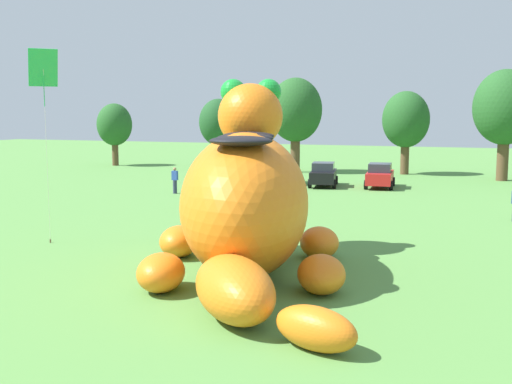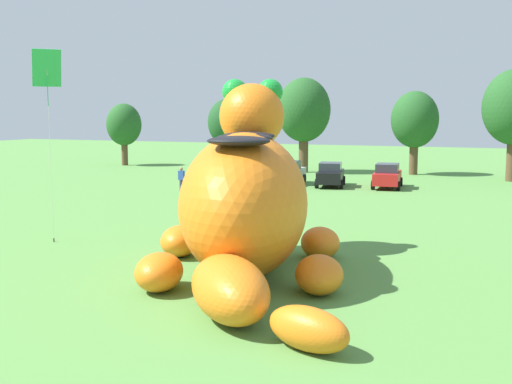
# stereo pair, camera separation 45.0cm
# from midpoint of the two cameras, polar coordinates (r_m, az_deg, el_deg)

# --- Properties ---
(ground_plane) EXTENTS (160.00, 160.00, 0.00)m
(ground_plane) POSITION_cam_midpoint_polar(r_m,az_deg,el_deg) (21.50, -1.01, -6.92)
(ground_plane) COLOR #568E42
(giant_inflatable_creature) EXTENTS (9.29, 11.56, 6.52)m
(giant_inflatable_creature) POSITION_cam_midpoint_polar(r_m,az_deg,el_deg) (20.44, -0.37, -0.85)
(giant_inflatable_creature) COLOR orange
(giant_inflatable_creature) RESTS_ON ground
(car_orange) EXTENTS (2.33, 4.28, 1.72)m
(car_orange) POSITION_cam_midpoint_polar(r_m,az_deg,el_deg) (47.80, -1.05, 1.96)
(car_orange) COLOR orange
(car_orange) RESTS_ON ground
(car_silver) EXTENTS (2.13, 4.19, 1.72)m
(car_silver) POSITION_cam_midpoint_polar(r_m,az_deg,el_deg) (46.28, 3.22, 1.78)
(car_silver) COLOR #B7BABF
(car_silver) RESTS_ON ground
(car_black) EXTENTS (2.50, 4.35, 1.72)m
(car_black) POSITION_cam_midpoint_polar(r_m,az_deg,el_deg) (45.08, 7.06, 1.59)
(car_black) COLOR black
(car_black) RESTS_ON ground
(car_red) EXTENTS (2.24, 4.25, 1.72)m
(car_red) POSITION_cam_midpoint_polar(r_m,az_deg,el_deg) (44.82, 12.11, 1.45)
(car_red) COLOR red
(car_red) RESTS_ON ground
(tree_far_left) EXTENTS (3.46, 3.46, 6.14)m
(tree_far_left) POSITION_cam_midpoint_polar(r_m,az_deg,el_deg) (63.96, -11.70, 5.98)
(tree_far_left) COLOR brown
(tree_far_left) RESTS_ON ground
(tree_left) EXTENTS (3.68, 3.68, 6.54)m
(tree_left) POSITION_cam_midpoint_polar(r_m,az_deg,el_deg) (59.84, -2.42, 6.30)
(tree_left) COLOR brown
(tree_left) RESTS_ON ground
(tree_mid_left) EXTENTS (4.66, 4.66, 8.27)m
(tree_mid_left) POSITION_cam_midpoint_polar(r_m,az_deg,el_deg) (55.44, 4.60, 7.38)
(tree_mid_left) COLOR brown
(tree_mid_left) RESTS_ON ground
(tree_centre_left) EXTENTS (3.97, 3.97, 7.05)m
(tree_centre_left) POSITION_cam_midpoint_polar(r_m,az_deg,el_deg) (54.88, 14.44, 6.34)
(tree_centre_left) COLOR brown
(tree_centre_left) RESTS_ON ground
(spectator_mid_field) EXTENTS (0.38, 0.26, 1.71)m
(spectator_mid_field) POSITION_cam_midpoint_polar(r_m,az_deg,el_deg) (41.24, -6.47, 1.06)
(spectator_mid_field) COLOR #2D334C
(spectator_mid_field) RESTS_ON ground
(spectator_by_cars) EXTENTS (0.38, 0.26, 1.71)m
(spectator_by_cars) POSITION_cam_midpoint_polar(r_m,az_deg,el_deg) (32.90, -4.94, -0.48)
(spectator_by_cars) COLOR #2D334C
(spectator_by_cars) RESTS_ON ground
(spectator_wandering) EXTENTS (0.38, 0.26, 1.71)m
(spectator_wandering) POSITION_cam_midpoint_polar(r_m,az_deg,el_deg) (32.39, -2.23, -0.59)
(spectator_wandering) COLOR black
(spectator_wandering) RESTS_ON ground
(tethered_flying_kite) EXTENTS (1.13, 1.13, 7.72)m
(tethered_flying_kite) POSITION_cam_midpoint_polar(r_m,az_deg,el_deg) (26.51, -17.99, 10.40)
(tethered_flying_kite) COLOR brown
(tethered_flying_kite) RESTS_ON ground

